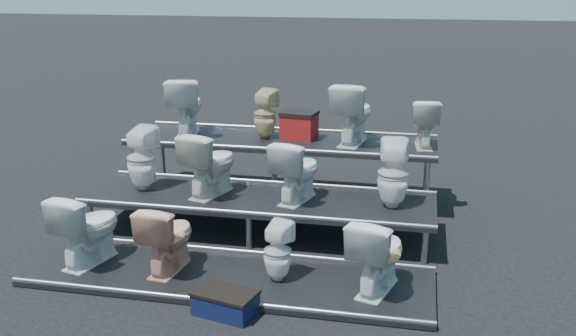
% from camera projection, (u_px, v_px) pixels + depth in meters
% --- Properties ---
extents(ground, '(80.00, 80.00, 0.00)m').
position_uv_depth(ground, '(259.00, 233.00, 7.87)').
color(ground, black).
rests_on(ground, ground).
extents(tier_front, '(4.20, 1.20, 0.06)m').
position_uv_depth(tier_front, '(228.00, 277.00, 6.64)').
color(tier_front, black).
rests_on(tier_front, ground).
extents(tier_mid, '(4.20, 1.20, 0.46)m').
position_uv_depth(tier_mid, '(259.00, 215.00, 7.80)').
color(tier_mid, black).
rests_on(tier_mid, ground).
extents(tier_back, '(4.20, 1.20, 0.86)m').
position_uv_depth(tier_back, '(282.00, 169.00, 8.96)').
color(tier_back, black).
rests_on(tier_back, ground).
extents(toilet_0, '(0.62, 0.86, 0.80)m').
position_uv_depth(toilet_0, '(88.00, 227.00, 6.82)').
color(toilet_0, white).
rests_on(toilet_0, tier_front).
extents(toilet_1, '(0.49, 0.76, 0.74)m').
position_uv_depth(toilet_1, '(168.00, 237.00, 6.65)').
color(toilet_1, '#EEAA8D').
rests_on(toilet_1, tier_front).
extents(toilet_2, '(0.35, 0.35, 0.62)m').
position_uv_depth(toilet_2, '(278.00, 252.00, 6.44)').
color(toilet_2, white).
rests_on(toilet_2, tier_front).
extents(toilet_3, '(0.63, 0.85, 0.77)m').
position_uv_depth(toilet_3, '(378.00, 253.00, 6.22)').
color(toilet_3, white).
rests_on(toilet_3, tier_front).
extents(toilet_4, '(0.43, 0.44, 0.80)m').
position_uv_depth(toilet_4, '(142.00, 158.00, 7.91)').
color(toilet_4, white).
rests_on(toilet_4, tier_mid).
extents(toilet_5, '(0.65, 0.87, 0.79)m').
position_uv_depth(toilet_5, '(210.00, 163.00, 7.74)').
color(toilet_5, silver).
rests_on(toilet_5, tier_mid).
extents(toilet_6, '(0.60, 0.82, 0.74)m').
position_uv_depth(toilet_6, '(297.00, 170.00, 7.53)').
color(toilet_6, white).
rests_on(toilet_6, tier_mid).
extents(toilet_7, '(0.37, 0.38, 0.80)m').
position_uv_depth(toilet_7, '(393.00, 174.00, 7.30)').
color(toilet_7, white).
rests_on(toilet_7, tier_mid).
extents(toilet_8, '(0.61, 0.88, 0.82)m').
position_uv_depth(toilet_8, '(186.00, 106.00, 8.99)').
color(toilet_8, white).
rests_on(toilet_8, tier_back).
extents(toilet_9, '(0.38, 0.38, 0.68)m').
position_uv_depth(toilet_9, '(265.00, 114.00, 8.78)').
color(toilet_9, '#D0BC88').
rests_on(toilet_9, tier_back).
extents(toilet_10, '(0.58, 0.87, 0.82)m').
position_uv_depth(toilet_10, '(353.00, 113.00, 8.52)').
color(toilet_10, white).
rests_on(toilet_10, tier_back).
extents(toilet_11, '(0.41, 0.66, 0.64)m').
position_uv_depth(toilet_11, '(424.00, 123.00, 8.37)').
color(toilet_11, silver).
rests_on(toilet_11, tier_back).
extents(red_crate, '(0.50, 0.42, 0.33)m').
position_uv_depth(red_crate, '(299.00, 127.00, 8.84)').
color(red_crate, maroon).
rests_on(red_crate, tier_back).
extents(step_stool, '(0.62, 0.46, 0.20)m').
position_uv_depth(step_stool, '(225.00, 304.00, 5.96)').
color(step_stool, '#0E1333').
rests_on(step_stool, ground).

